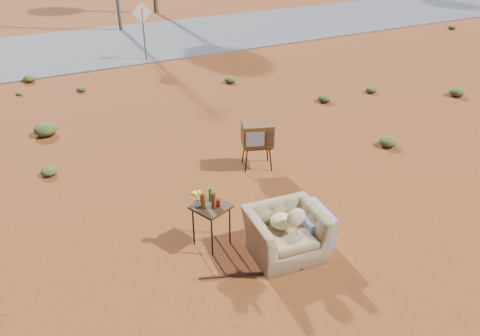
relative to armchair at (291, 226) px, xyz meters
name	(u,v)px	position (x,y,z in m)	size (l,w,h in m)	color
ground	(271,236)	(-0.08, 0.49, -0.51)	(140.00, 140.00, 0.00)	brown
highway	(91,47)	(-0.08, 15.49, -0.49)	(140.00, 7.00, 0.04)	#565659
armchair	(291,226)	(0.00, 0.00, 0.00)	(1.55, 0.95, 1.09)	olive
tv_unit	(257,135)	(0.98, 2.89, 0.30)	(0.82, 0.74, 1.09)	black
side_table	(208,205)	(-1.18, 0.80, 0.33)	(0.73, 0.73, 1.12)	#3A2815
rusty_bar	(252,273)	(-0.90, -0.25, -0.48)	(0.05, 0.05, 1.71)	#4F2615
road_sign	(143,21)	(1.42, 12.49, 0.99)	(0.78, 0.06, 2.19)	brown
scrub_patch	(151,144)	(-0.91, 4.90, -0.37)	(17.49, 8.07, 0.33)	#444B21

